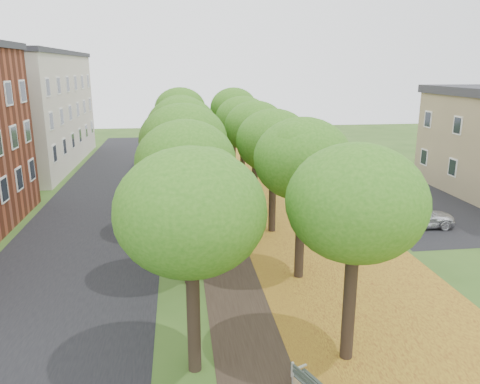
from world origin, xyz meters
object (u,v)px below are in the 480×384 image
object	(u,v)px
car_red	(391,200)
car_silver	(417,215)
car_white	(356,178)
car_grey	(386,197)

from	to	relation	value
car_red	car_silver	bearing A→B (deg)	-165.27
car_silver	car_white	world-z (taller)	car_silver
car_silver	car_white	distance (m)	9.85
car_grey	car_white	bearing A→B (deg)	-13.10
car_grey	car_white	world-z (taller)	car_grey
car_silver	car_red	distance (m)	3.35
car_silver	car_red	size ratio (longest dim) A/B	1.02
car_white	car_silver	bearing A→B (deg)	-168.65
car_red	car_grey	size ratio (longest dim) A/B	0.86
car_red	car_white	size ratio (longest dim) A/B	0.93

